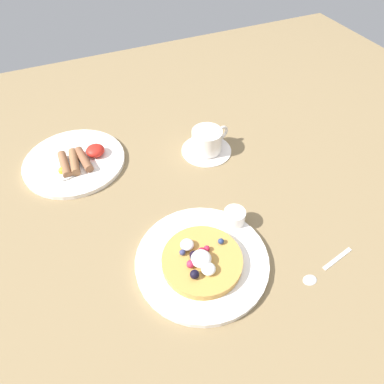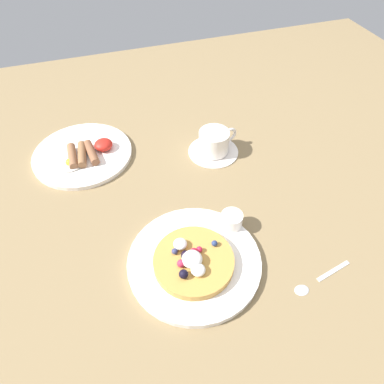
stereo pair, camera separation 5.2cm
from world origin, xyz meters
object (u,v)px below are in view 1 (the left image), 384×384
breakfast_plate (74,162)px  teaspoon (320,272)px  coffee_cup (207,140)px  pancake_plate (202,261)px  coffee_saucer (206,150)px  syrup_ramekin (234,216)px

breakfast_plate → teaspoon: bearing=-53.7°
breakfast_plate → coffee_cup: size_ratio=2.35×
pancake_plate → coffee_saucer: size_ratio=2.00×
breakfast_plate → coffee_saucer: bearing=-15.7°
syrup_ramekin → pancake_plate: bearing=-150.4°
breakfast_plate → teaspoon: size_ratio=1.89×
breakfast_plate → teaspoon: 0.64m
pancake_plate → teaspoon: 0.23m
coffee_saucer → teaspoon: 0.42m
breakfast_plate → teaspoon: (0.38, -0.51, -0.00)m
syrup_ramekin → teaspoon: syrup_ramekin is taller
coffee_cup → teaspoon: size_ratio=0.81×
syrup_ramekin → coffee_cup: (0.05, 0.25, 0.01)m
syrup_ramekin → breakfast_plate: bearing=129.2°
teaspoon → syrup_ramekin: bearing=119.8°
coffee_cup → breakfast_plate: bearing=164.5°
coffee_saucer → coffee_cup: (0.00, 0.00, 0.03)m
syrup_ramekin → teaspoon: bearing=-60.2°
pancake_plate → coffee_cup: 0.35m
pancake_plate → breakfast_plate: size_ratio=1.04×
coffee_cup → teaspoon: (0.04, -0.42, -0.03)m
syrup_ramekin → coffee_cup: bearing=77.5°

